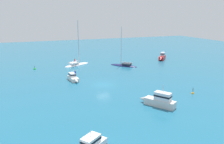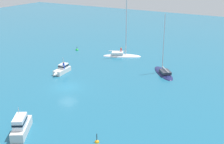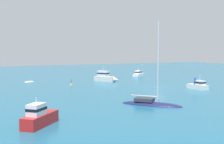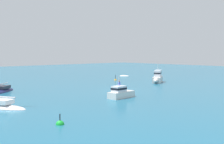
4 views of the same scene
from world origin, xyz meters
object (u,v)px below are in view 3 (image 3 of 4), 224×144
(powerboat, at_px, (41,117))
(launch_2, at_px, (197,85))
(channel_buoy, at_px, (71,85))
(launch_1, at_px, (139,74))
(tender, at_px, (29,82))
(launch, at_px, (105,77))
(yacht, at_px, (151,104))

(powerboat, xyz_separation_m, launch_2, (29.40, 12.27, -0.16))
(channel_buoy, bearing_deg, launch_1, 24.91)
(channel_buoy, bearing_deg, launch_2, -41.76)
(launch_1, xyz_separation_m, launch_2, (-3.91, -25.21, 0.04))
(launch_1, bearing_deg, tender, 146.94)
(launch, relative_size, yacht, 0.52)
(launch, relative_size, powerboat, 1.15)
(yacht, bearing_deg, launch_2, 79.29)
(yacht, height_order, powerboat, yacht)
(launch_1, height_order, launch_2, launch_2)
(yacht, relative_size, launch_1, 2.24)
(yacht, bearing_deg, channel_buoy, 144.55)
(powerboat, bearing_deg, yacht, -31.78)
(powerboat, bearing_deg, tender, 34.40)
(tender, height_order, channel_buoy, channel_buoy)
(tender, distance_m, launch_2, 33.56)
(powerboat, distance_m, launch_2, 31.86)
(yacht, xyz_separation_m, powerboat, (-14.14, -3.65, 0.64))
(launch, relative_size, tender, 2.22)
(launch_2, bearing_deg, tender, 38.10)
(launch_1, bearing_deg, launch, 174.33)
(tender, bearing_deg, launch_2, 109.36)
(channel_buoy, bearing_deg, powerboat, -113.73)
(yacht, xyz_separation_m, channel_buoy, (-1.98, 24.01, -0.12))
(launch_2, bearing_deg, yacht, 113.29)
(yacht, relative_size, tender, 4.30)
(launch, distance_m, yacht, 27.28)
(launch_1, height_order, tender, launch_1)
(yacht, height_order, tender, yacht)
(launch_1, relative_size, channel_buoy, 3.73)
(launch, distance_m, launch_2, 19.96)
(powerboat, xyz_separation_m, channel_buoy, (12.16, 27.66, -0.76))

